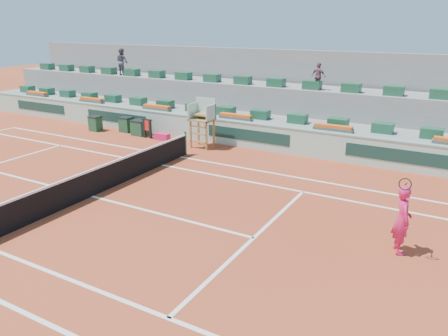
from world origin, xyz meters
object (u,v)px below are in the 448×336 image
Objects in this scene: player_bag at (162,137)px; drink_cooler_a at (140,128)px; umpire_chair at (203,116)px; tennis_player at (402,220)px.

player_bag is 1.74m from drink_cooler_a.
umpire_chair is 1.05× the size of tennis_player.
tennis_player is at bearing -26.39° from player_bag.
player_bag is 0.97× the size of drink_cooler_a.
umpire_chair reaches higher than tennis_player.
player_bag is 2.91m from umpire_chair.
player_bag is at bearing 153.61° from tennis_player.
tennis_player is (14.41, -6.54, 0.53)m from drink_cooler_a.
drink_cooler_a is (-1.71, 0.23, 0.24)m from player_bag.
umpire_chair is 2.86× the size of drink_cooler_a.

